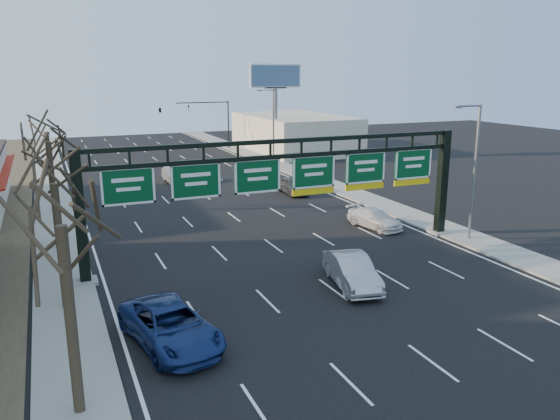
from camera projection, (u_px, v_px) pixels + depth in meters
name	position (u px, v px, depth m)	size (l,w,h in m)	color
ground	(353.00, 304.00, 26.53)	(160.00, 160.00, 0.00)	black
sidewalk_left	(57.00, 228.00, 39.37)	(3.00, 120.00, 0.12)	gray
sidewalk_right	(361.00, 196.00, 49.23)	(3.00, 120.00, 0.12)	gray
lane_markings	(226.00, 211.00, 44.32)	(21.60, 120.00, 0.01)	white
sign_gantry	(288.00, 181.00, 32.57)	(24.60, 1.20, 7.20)	black
building_right_distant	(294.00, 133.00, 78.10)	(12.00, 20.00, 5.00)	beige
tree_near	(58.00, 192.00, 16.20)	(3.60, 3.60, 8.86)	#32281B
tree_gantry	(52.00, 161.00, 24.30)	(3.60, 3.60, 8.48)	#32281B
tree_mid	(46.00, 125.00, 33.01)	(3.60, 3.60, 9.24)	#32281B
tree_far	(45.00, 119.00, 42.00)	(3.60, 3.60, 8.86)	#32281B
streetlight_near	(474.00, 165.00, 35.42)	(2.15, 0.22, 9.00)	slate
streetlight_far	(272.00, 122.00, 65.67)	(2.15, 0.22, 9.00)	slate
billboard_right	(276.00, 87.00, 70.10)	(7.00, 0.50, 12.00)	slate
traffic_signal_mast	(187.00, 112.00, 76.30)	(10.16, 0.54, 7.00)	black
car_blue_suv	(170.00, 326.00, 22.43)	(2.75, 5.97, 1.66)	navy
car_silver_sedan	(352.00, 271.00, 28.57)	(1.77, 5.08, 1.67)	#A2A3A7
car_white_wagon	(375.00, 218.00, 39.49)	(1.88, 4.62, 1.34)	silver
car_grey_far	(293.00, 186.00, 50.46)	(1.78, 4.41, 1.50)	#3D3F42
car_silver_distant	(175.00, 175.00, 55.48)	(1.68, 4.82, 1.59)	#A9A8AD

